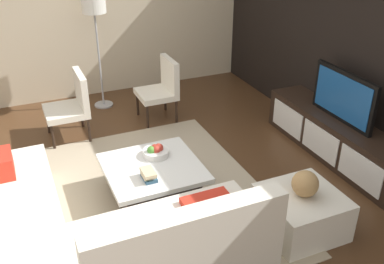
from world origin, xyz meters
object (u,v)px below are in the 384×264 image
at_px(media_console, 336,138).
at_px(ottoman, 301,212).
at_px(book_stack, 148,175).
at_px(fruit_bowl, 156,151).
at_px(coffee_table, 153,180).
at_px(decorative_ball, 305,184).
at_px(floor_lamp, 94,8).
at_px(accent_chair_far, 162,86).
at_px(accent_chair_near, 73,102).
at_px(television, 344,97).
at_px(sectional_couch, 73,235).

bearing_deg(media_console, ottoman, -51.44).
distance_m(media_console, book_stack, 2.42).
bearing_deg(ottoman, fruit_bowl, -140.98).
relative_size(coffee_table, decorative_ball, 3.93).
bearing_deg(floor_lamp, book_stack, -3.66).
bearing_deg(accent_chair_far, book_stack, -34.25).
distance_m(ottoman, accent_chair_far, 2.85).
height_order(media_console, accent_chair_near, accent_chair_near).
bearing_deg(fruit_bowl, television, 82.81).
relative_size(sectional_couch, decorative_ball, 9.88).
bearing_deg(decorative_ball, book_stack, -124.73).
relative_size(sectional_couch, accent_chair_far, 2.80).
relative_size(media_console, fruit_bowl, 7.84).
bearing_deg(coffee_table, accent_chair_near, -163.56).
height_order(television, accent_chair_near, television).
relative_size(media_console, accent_chair_far, 2.52).
relative_size(fruit_bowl, decorative_ball, 1.13).
bearing_deg(coffee_table, fruit_bowl, 150.92).
height_order(media_console, decorative_ball, decorative_ball).
distance_m(television, accent_chair_near, 3.34).
bearing_deg(book_stack, coffee_table, 151.79).
xyz_separation_m(sectional_couch, ottoman, (0.44, 2.03, -0.08)).
relative_size(accent_chair_near, floor_lamp, 0.50).
bearing_deg(accent_chair_near, ottoman, 39.92).
bearing_deg(sectional_couch, television, 99.07).
distance_m(floor_lamp, book_stack, 2.93).
relative_size(television, coffee_table, 1.01).
bearing_deg(coffee_table, sectional_couch, -56.54).
xyz_separation_m(floor_lamp, fruit_bowl, (2.34, 0.04, -1.04)).
distance_m(fruit_bowl, decorative_ball, 1.59).
distance_m(television, sectional_couch, 3.31).
xyz_separation_m(television, sectional_couch, (0.52, -3.23, -0.51)).
relative_size(fruit_bowl, accent_chair_far, 0.32).
distance_m(fruit_bowl, book_stack, 0.45).
bearing_deg(accent_chair_near, television, 67.09).
relative_size(accent_chair_far, decorative_ball, 3.53).
bearing_deg(ottoman, sectional_couch, -102.24).
bearing_deg(coffee_table, television, 87.51).
height_order(accent_chair_near, fruit_bowl, accent_chair_near).
bearing_deg(fruit_bowl, decorative_ball, 39.02).
relative_size(media_console, floor_lamp, 1.27).
distance_m(sectional_couch, floor_lamp, 3.50).
bearing_deg(sectional_couch, accent_chair_near, 169.41).
relative_size(floor_lamp, fruit_bowl, 6.17).
relative_size(television, accent_chair_near, 1.12).
bearing_deg(book_stack, decorative_ball, 55.27).
bearing_deg(fruit_bowl, media_console, 82.81).
distance_m(television, floor_lamp, 3.51).
relative_size(sectional_couch, fruit_bowl, 8.71).
bearing_deg(book_stack, floor_lamp, 176.34).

